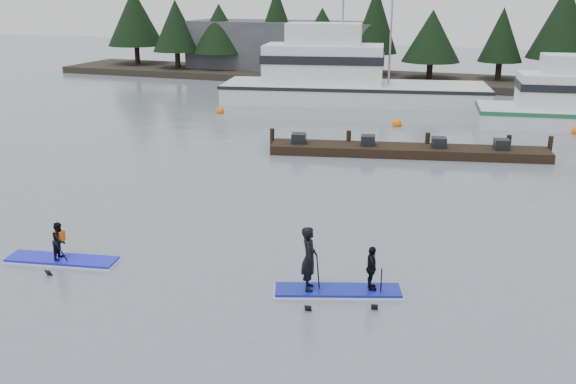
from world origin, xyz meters
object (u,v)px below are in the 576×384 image
(paddleboard_solo, at_px, (61,251))
(paddleboard_duo, at_px, (333,271))
(fishing_boat_large, at_px, (346,91))
(floating_dock, at_px, (408,151))

(paddleboard_solo, xyz_separation_m, paddleboard_duo, (8.40, 0.78, 0.30))
(fishing_boat_large, height_order, paddleboard_solo, fishing_boat_large)
(floating_dock, height_order, paddleboard_duo, paddleboard_duo)
(fishing_boat_large, height_order, paddleboard_duo, fishing_boat_large)
(floating_dock, relative_size, paddleboard_duo, 3.87)
(fishing_boat_large, xyz_separation_m, paddleboard_duo, (7.54, -29.97, -0.14))
(floating_dock, distance_m, paddleboard_solo, 18.41)
(fishing_boat_large, xyz_separation_m, paddleboard_solo, (-0.86, -30.75, -0.44))
(paddleboard_duo, bearing_deg, paddleboard_solo, 166.56)
(fishing_boat_large, distance_m, paddleboard_duo, 30.90)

